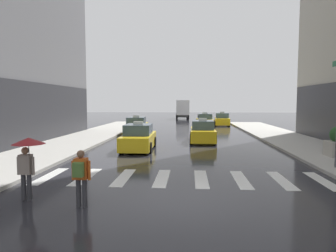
{
  "coord_description": "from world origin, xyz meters",
  "views": [
    {
      "loc": [
        0.28,
        -8.54,
        3.0
      ],
      "look_at": [
        -0.89,
        8.0,
        1.67
      ],
      "focal_mm": 31.75,
      "sensor_mm": 36.0,
      "label": 1
    }
  ],
  "objects_px": {
    "pedestrian_with_umbrella": "(28,151)",
    "taxi_third": "(136,127)",
    "taxi_lead": "(139,138)",
    "taxi_second": "(203,132)",
    "box_truck": "(182,109)",
    "pedestrian_with_backpack": "(81,174)",
    "taxi_fourth": "(205,121)",
    "taxi_fifth": "(222,120)"
  },
  "relations": [
    {
      "from": "taxi_fifth",
      "to": "taxi_third",
      "type": "bearing_deg",
      "value": -128.65
    },
    {
      "from": "taxi_fourth",
      "to": "taxi_fifth",
      "type": "distance_m",
      "value": 3.55
    },
    {
      "from": "taxi_fourth",
      "to": "box_truck",
      "type": "xyz_separation_m",
      "value": [
        -3.1,
        17.13,
        1.13
      ]
    },
    {
      "from": "taxi_fourth",
      "to": "pedestrian_with_umbrella",
      "type": "distance_m",
      "value": 28.59
    },
    {
      "from": "taxi_fifth",
      "to": "box_truck",
      "type": "height_order",
      "value": "box_truck"
    },
    {
      "from": "taxi_third",
      "to": "taxi_fourth",
      "type": "relative_size",
      "value": 1.0
    },
    {
      "from": "taxi_third",
      "to": "taxi_fifth",
      "type": "xyz_separation_m",
      "value": [
        9.2,
        11.51,
        0.0
      ]
    },
    {
      "from": "taxi_lead",
      "to": "taxi_fourth",
      "type": "relative_size",
      "value": 0.99
    },
    {
      "from": "taxi_lead",
      "to": "taxi_fourth",
      "type": "xyz_separation_m",
      "value": [
        5.09,
        17.82,
        0.0
      ]
    },
    {
      "from": "taxi_fourth",
      "to": "box_truck",
      "type": "distance_m",
      "value": 17.44
    },
    {
      "from": "taxi_second",
      "to": "box_truck",
      "type": "xyz_separation_m",
      "value": [
        -2.24,
        30.88,
        1.13
      ]
    },
    {
      "from": "taxi_fourth",
      "to": "pedestrian_with_backpack",
      "type": "height_order",
      "value": "taxi_fourth"
    },
    {
      "from": "taxi_lead",
      "to": "taxi_fifth",
      "type": "relative_size",
      "value": 0.99
    },
    {
      "from": "taxi_third",
      "to": "taxi_lead",
      "type": "bearing_deg",
      "value": -79.04
    },
    {
      "from": "taxi_second",
      "to": "pedestrian_with_umbrella",
      "type": "xyz_separation_m",
      "value": [
        -5.92,
        -14.01,
        0.79
      ]
    },
    {
      "from": "taxi_second",
      "to": "box_truck",
      "type": "bearing_deg",
      "value": 94.15
    },
    {
      "from": "taxi_fourth",
      "to": "pedestrian_with_backpack",
      "type": "relative_size",
      "value": 2.79
    },
    {
      "from": "taxi_fourth",
      "to": "box_truck",
      "type": "height_order",
      "value": "box_truck"
    },
    {
      "from": "box_truck",
      "to": "pedestrian_with_umbrella",
      "type": "bearing_deg",
      "value": -94.69
    },
    {
      "from": "taxi_fifth",
      "to": "box_truck",
      "type": "relative_size",
      "value": 0.61
    },
    {
      "from": "box_truck",
      "to": "pedestrian_with_backpack",
      "type": "height_order",
      "value": "box_truck"
    },
    {
      "from": "taxi_lead",
      "to": "taxi_fifth",
      "type": "height_order",
      "value": "same"
    },
    {
      "from": "taxi_fifth",
      "to": "taxi_fourth",
      "type": "bearing_deg",
      "value": -132.12
    },
    {
      "from": "taxi_fourth",
      "to": "pedestrian_with_umbrella",
      "type": "relative_size",
      "value": 2.37
    },
    {
      "from": "box_truck",
      "to": "pedestrian_with_umbrella",
      "type": "xyz_separation_m",
      "value": [
        -3.68,
        -44.89,
        -0.34
      ]
    },
    {
      "from": "taxi_lead",
      "to": "taxi_third",
      "type": "xyz_separation_m",
      "value": [
        -1.73,
        8.95,
        0.0
      ]
    },
    {
      "from": "pedestrian_with_umbrella",
      "to": "pedestrian_with_backpack",
      "type": "bearing_deg",
      "value": -15.25
    },
    {
      "from": "taxi_lead",
      "to": "taxi_second",
      "type": "height_order",
      "value": "same"
    },
    {
      "from": "taxi_third",
      "to": "pedestrian_with_umbrella",
      "type": "relative_size",
      "value": 2.38
    },
    {
      "from": "taxi_lead",
      "to": "pedestrian_with_umbrella",
      "type": "xyz_separation_m",
      "value": [
        -1.7,
        -9.94,
        0.79
      ]
    },
    {
      "from": "taxi_second",
      "to": "taxi_fourth",
      "type": "distance_m",
      "value": 13.78
    },
    {
      "from": "taxi_second",
      "to": "taxi_lead",
      "type": "bearing_deg",
      "value": -136.05
    },
    {
      "from": "pedestrian_with_umbrella",
      "to": "taxi_third",
      "type": "bearing_deg",
      "value": 90.12
    },
    {
      "from": "taxi_second",
      "to": "taxi_third",
      "type": "xyz_separation_m",
      "value": [
        -5.96,
        4.88,
        0.0
      ]
    },
    {
      "from": "taxi_second",
      "to": "taxi_third",
      "type": "bearing_deg",
      "value": 140.71
    },
    {
      "from": "pedestrian_with_umbrella",
      "to": "pedestrian_with_backpack",
      "type": "xyz_separation_m",
      "value": [
        1.82,
        -0.5,
        -0.54
      ]
    },
    {
      "from": "taxi_lead",
      "to": "taxi_third",
      "type": "distance_m",
      "value": 9.12
    },
    {
      "from": "box_truck",
      "to": "taxi_second",
      "type": "bearing_deg",
      "value": -85.85
    },
    {
      "from": "taxi_third",
      "to": "taxi_fifth",
      "type": "bearing_deg",
      "value": 51.35
    },
    {
      "from": "taxi_lead",
      "to": "box_truck",
      "type": "xyz_separation_m",
      "value": [
        1.99,
        34.95,
        1.13
      ]
    },
    {
      "from": "taxi_lead",
      "to": "taxi_fourth",
      "type": "height_order",
      "value": "same"
    },
    {
      "from": "taxi_fifth",
      "to": "box_truck",
      "type": "xyz_separation_m",
      "value": [
        -5.48,
        14.5,
        1.13
      ]
    }
  ]
}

